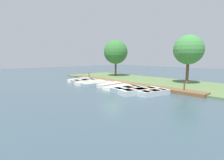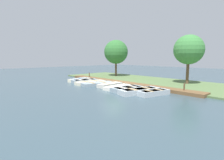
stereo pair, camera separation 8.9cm
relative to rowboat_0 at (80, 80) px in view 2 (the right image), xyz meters
The scene contains 16 objects.
ground_plane 5.21m from the rowboat_0, 102.24° to the left, with size 80.00×80.00×0.00m, color #384C56.
shore_bank 7.95m from the rowboat_0, 140.18° to the left, with size 8.00×24.00×0.14m.
dock_walkway 5.57m from the rowboat_0, 113.91° to the left, with size 1.25×18.10×0.28m.
rowboat_0 is the anchor object (origin of this frame).
rowboat_1 1.40m from the rowboat_0, 83.47° to the left, with size 3.13×1.73×0.39m.
rowboat_2 2.82m from the rowboat_0, 83.55° to the left, with size 3.47×1.44×0.35m.
rowboat_3 4.08m from the rowboat_0, 85.57° to the left, with size 3.57×1.83×0.34m.
rowboat_4 5.61m from the rowboat_0, 91.01° to the left, with size 2.84×1.21×0.38m.
rowboat_5 7.04m from the rowboat_0, 88.44° to the left, with size 3.07×1.20×0.33m.
rowboat_6 8.45m from the rowboat_0, 87.73° to the left, with size 3.11×1.66×0.39m.
rowboat_7 9.83m from the rowboat_0, 87.73° to the left, with size 3.76×1.90×0.44m.
rowboat_8 10.98m from the rowboat_0, 89.75° to the left, with size 2.83×1.48×0.42m.
mooring_post_near 2.59m from the rowboat_0, 153.20° to the right, with size 0.11×0.11×0.90m.
mooring_post_far 12.53m from the rowboat_0, 100.58° to the left, with size 0.11×0.11×0.90m.
park_tree_far_left 7.82m from the rowboat_0, behind, with size 3.60×3.60×5.60m.
park_tree_left 13.06m from the rowboat_0, 124.23° to the left, with size 3.13×3.13×5.35m.
Camera 2 is at (12.69, 13.66, 2.94)m, focal length 28.00 mm.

